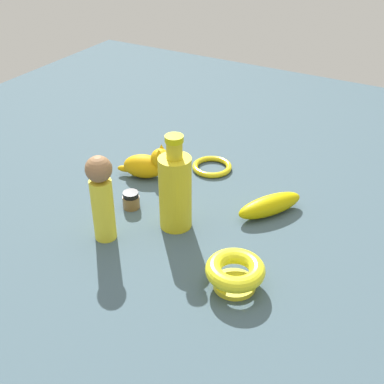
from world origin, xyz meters
The scene contains 8 objects.
ground centered at (0.00, 0.00, 0.00)m, with size 2.00×2.00×0.00m, color #384C56.
banana centered at (-0.07, 0.16, 0.02)m, with size 0.16×0.05×0.05m, color #BCAA06.
nail_polish_jar centered at (0.06, -0.12, 0.02)m, with size 0.04×0.04×0.04m.
bangle centered at (-0.18, -0.05, 0.01)m, with size 0.10×0.10×0.01m, color gold.
cat_figurine centered at (-0.07, -0.17, 0.04)m, with size 0.09×0.13×0.09m.
person_figure_adult centered at (0.18, -0.11, 0.10)m, with size 0.05×0.05×0.19m.
bowl centered at (0.18, 0.19, 0.03)m, with size 0.11×0.11×0.06m.
bottle_tall centered at (0.07, 0.00, 0.09)m, with size 0.07×0.07×0.22m.
Camera 1 is at (0.84, 0.48, 0.66)m, focal length 47.84 mm.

